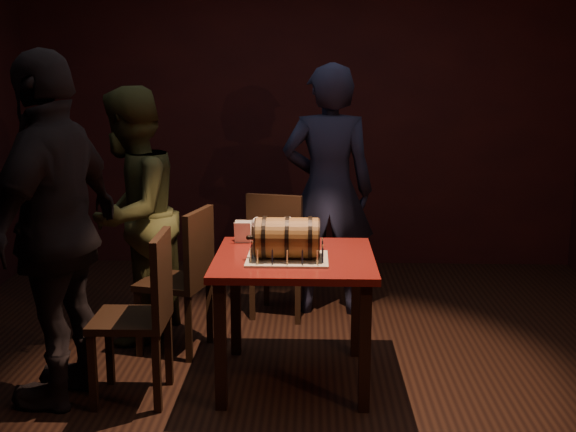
{
  "coord_description": "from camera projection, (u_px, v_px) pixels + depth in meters",
  "views": [
    {
      "loc": [
        0.13,
        -4.05,
        1.8
      ],
      "look_at": [
        -0.02,
        0.05,
        0.95
      ],
      "focal_mm": 45.0,
      "sensor_mm": 36.0,
      "label": 1
    }
  ],
  "objects": [
    {
      "name": "room_shell",
      "position": [
        290.0,
        139.0,
        4.05
      ],
      "size": [
        5.04,
        5.04,
        2.8
      ],
      "color": "black",
      "rests_on": "ground"
    },
    {
      "name": "pub_table",
      "position": [
        294.0,
        274.0,
        4.1
      ],
      "size": [
        0.9,
        0.9,
        0.75
      ],
      "color": "#520F0D",
      "rests_on": "ground"
    },
    {
      "name": "cake_board",
      "position": [
        287.0,
        259.0,
        4.0
      ],
      "size": [
        0.45,
        0.35,
        0.01
      ],
      "primitive_type": "cube",
      "color": "#A39883",
      "rests_on": "pub_table"
    },
    {
      "name": "barrel_cake",
      "position": [
        287.0,
        238.0,
        3.97
      ],
      "size": [
        0.41,
        0.24,
        0.24
      ],
      "color": "brown",
      "rests_on": "cake_board"
    },
    {
      "name": "birthday_candles",
      "position": [
        287.0,
        251.0,
        3.99
      ],
      "size": [
        0.4,
        0.3,
        0.09
      ],
      "color": "#FFE298",
      "rests_on": "cake_board"
    },
    {
      "name": "wine_glass_left",
      "position": [
        257.0,
        224.0,
        4.36
      ],
      "size": [
        0.07,
        0.07,
        0.16
      ],
      "color": "silver",
      "rests_on": "pub_table"
    },
    {
      "name": "wine_glass_mid",
      "position": [
        288.0,
        223.0,
        4.38
      ],
      "size": [
        0.07,
        0.07,
        0.16
      ],
      "color": "silver",
      "rests_on": "pub_table"
    },
    {
      "name": "wine_glass_right",
      "position": [
        306.0,
        226.0,
        4.31
      ],
      "size": [
        0.07,
        0.07,
        0.16
      ],
      "color": "silver",
      "rests_on": "pub_table"
    },
    {
      "name": "pint_of_ale",
      "position": [
        277.0,
        237.0,
        4.23
      ],
      "size": [
        0.07,
        0.07,
        0.15
      ],
      "color": "silver",
      "rests_on": "pub_table"
    },
    {
      "name": "menu_card",
      "position": [
        243.0,
        232.0,
        4.37
      ],
      "size": [
        0.1,
        0.05,
        0.13
      ],
      "primitive_type": null,
      "color": "white",
      "rests_on": "pub_table"
    },
    {
      "name": "chair_back",
      "position": [
        278.0,
        248.0,
        5.18
      ],
      "size": [
        0.48,
        0.48,
        0.93
      ],
      "color": "black",
      "rests_on": "ground"
    },
    {
      "name": "chair_left_rear",
      "position": [
        185.0,
        272.0,
        4.57
      ],
      "size": [
        0.49,
        0.49,
        0.93
      ],
      "color": "black",
      "rests_on": "ground"
    },
    {
      "name": "chair_left_front",
      "position": [
        145.0,
        307.0,
        3.9
      ],
      "size": [
        0.41,
        0.41,
        0.93
      ],
      "color": "black",
      "rests_on": "ground"
    },
    {
      "name": "person_back",
      "position": [
        328.0,
        191.0,
        5.25
      ],
      "size": [
        0.67,
        0.44,
        1.83
      ],
      "primitive_type": "imported",
      "rotation": [
        0.0,
        0.0,
        3.14
      ],
      "color": "black",
      "rests_on": "ground"
    },
    {
      "name": "person_left_rear",
      "position": [
        131.0,
        216.0,
        4.74
      ],
      "size": [
        0.79,
        0.93,
        1.68
      ],
      "primitive_type": "imported",
      "rotation": [
        0.0,
        0.0,
        -1.77
      ],
      "color": "#3A3D1E",
      "rests_on": "ground"
    },
    {
      "name": "person_left_front",
      "position": [
        57.0,
        230.0,
        3.82
      ],
      "size": [
        0.69,
        1.19,
        1.9
      ],
      "primitive_type": "imported",
      "rotation": [
        0.0,
        0.0,
        -1.79
      ],
      "color": "black",
      "rests_on": "ground"
    }
  ]
}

